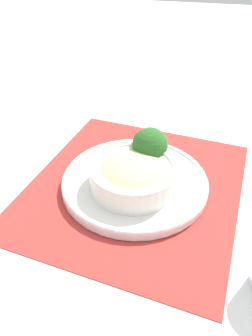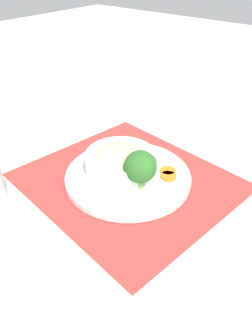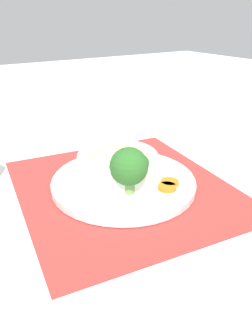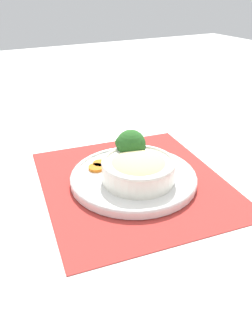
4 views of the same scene
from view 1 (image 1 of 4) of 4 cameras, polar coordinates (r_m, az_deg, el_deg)
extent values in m
plane|color=white|center=(0.70, 1.51, -3.23)|extent=(4.00, 4.00, 0.00)
cube|color=#B2332D|center=(0.70, 1.51, -3.11)|extent=(0.49, 0.53, 0.00)
cylinder|color=white|center=(0.69, 1.52, -2.48)|extent=(0.31, 0.31, 0.02)
torus|color=white|center=(0.69, 1.53, -1.96)|extent=(0.31, 0.31, 0.01)
cylinder|color=silver|center=(0.66, 1.08, -1.60)|extent=(0.17, 0.17, 0.05)
torus|color=silver|center=(0.64, 1.11, 0.04)|extent=(0.17, 0.17, 0.01)
ellipsoid|color=beige|center=(0.65, 1.09, -0.79)|extent=(0.14, 0.14, 0.05)
cylinder|color=#759E51|center=(0.72, 4.04, 1.21)|extent=(0.02, 0.02, 0.03)
sphere|color=#286023|center=(0.69, 4.19, 4.02)|extent=(0.08, 0.08, 0.08)
sphere|color=#286023|center=(0.70, 2.68, 5.04)|extent=(0.03, 0.03, 0.03)
sphere|color=#286023|center=(0.68, 5.65, 3.74)|extent=(0.03, 0.03, 0.03)
cylinder|color=orange|center=(0.76, -0.91, 2.70)|extent=(0.04, 0.04, 0.01)
cylinder|color=orange|center=(0.75, -2.44, 2.30)|extent=(0.04, 0.04, 0.01)
camera|label=2|loc=(1.01, 43.74, 30.70)|focal=35.00mm
camera|label=3|loc=(1.08, 28.84, 27.42)|focal=35.00mm
camera|label=4|loc=(0.45, -84.78, -0.21)|focal=35.00mm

